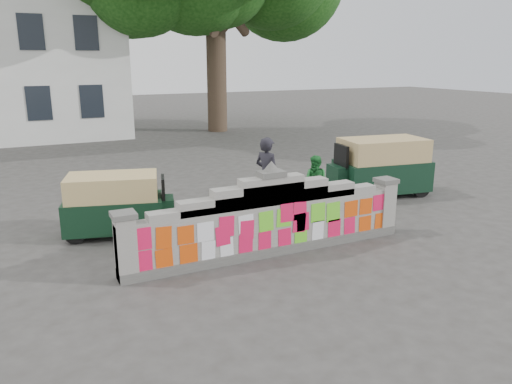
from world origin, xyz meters
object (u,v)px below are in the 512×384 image
Objects in this scene: cyclist_bike at (267,200)px; cyclist_rider at (267,185)px; rickshaw_left at (117,204)px; rickshaw_right at (380,166)px; pedestrian at (316,183)px.

cyclist_rider reaches higher than cyclist_bike.
rickshaw_left is at bearing 54.54° from cyclist_bike.
rickshaw_right is (4.22, 0.78, 0.33)m from cyclist_bike.
pedestrian reaches higher than rickshaw_left.
rickshaw_left is 0.83× the size of rickshaw_right.
cyclist_bike is 1.73m from pedestrian.
rickshaw_right is (4.22, 0.78, -0.06)m from cyclist_rider.
pedestrian is at bearing -102.64° from cyclist_bike.
cyclist_bike is 1.44× the size of pedestrian.
rickshaw_right is (7.80, 0.06, 0.15)m from rickshaw_left.
rickshaw_left is at bearing 8.66° from rickshaw_right.
rickshaw_left is 7.80m from rickshaw_right.
cyclist_rider is at bearing -116.26° from pedestrian.
rickshaw_left is (-3.58, 0.72, -0.22)m from cyclist_rider.
cyclist_bike is 0.39m from cyclist_rider.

